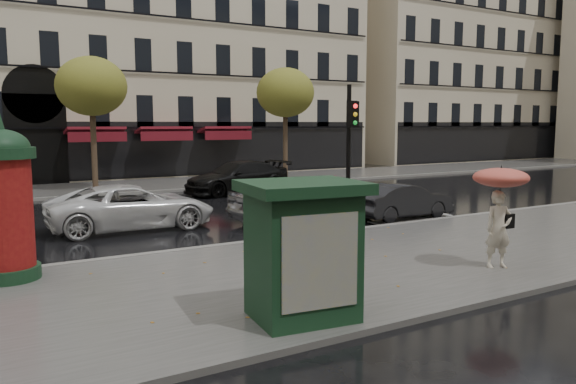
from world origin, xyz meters
TOP-DOWN VIEW (x-y plane):
  - ground at (0.00, 0.00)m, footprint 160.00×160.00m
  - near_sidewalk at (0.00, -0.50)m, footprint 90.00×7.00m
  - far_sidewalk at (0.00, 19.00)m, footprint 90.00×6.00m
  - near_kerb at (0.00, 3.00)m, footprint 90.00×0.25m
  - far_kerb at (0.00, 16.00)m, footprint 90.00×0.25m
  - zebra_crossing at (6.00, 9.60)m, footprint 3.60×11.75m
  - bldg_far_corner at (6.00, 30.00)m, footprint 26.00×14.00m
  - bldg_far_right at (34.00, 30.00)m, footprint 24.00×14.00m
  - tree_far_left at (-2.00, 18.00)m, footprint 3.40×3.40m
  - tree_far_right at (9.00, 18.00)m, footprint 3.40×3.40m
  - woman_umbrella at (2.56, -2.46)m, footprint 1.23×1.23m
  - woman_red at (0.22, 0.81)m, footprint 1.09×1.03m
  - man_burgundy at (1.44, 2.40)m, footprint 0.94×0.67m
  - morris_column at (-7.14, 2.19)m, footprint 1.32×1.32m
  - traffic_light at (2.23, 2.71)m, footprint 0.29×0.42m
  - newsstand at (-3.06, -3.00)m, footprint 2.12×1.85m
  - car_silver at (2.16, 5.79)m, footprint 4.84×2.19m
  - car_darkgrey at (5.76, 4.20)m, footprint 3.86×1.40m
  - car_white at (-3.16, 7.11)m, footprint 5.30×2.51m
  - car_black at (3.82, 13.85)m, footprint 5.63×2.88m

SIDE VIEW (x-z plane):
  - ground at x=0.00m, z-range 0.00..0.00m
  - zebra_crossing at x=6.00m, z-range 0.00..0.01m
  - near_sidewalk at x=0.00m, z-range 0.00..0.12m
  - far_sidewalk at x=0.00m, z-range 0.00..0.12m
  - near_kerb at x=0.00m, z-range 0.00..0.14m
  - far_kerb at x=0.00m, z-range 0.00..0.14m
  - car_darkgrey at x=5.76m, z-range 0.00..1.26m
  - car_white at x=-3.16m, z-range 0.00..1.46m
  - car_black at x=3.82m, z-range 0.00..1.56m
  - car_silver at x=2.16m, z-range 0.00..1.61m
  - woman_red at x=0.22m, z-range 0.12..1.89m
  - man_burgundy at x=1.44m, z-range 0.12..1.90m
  - newsstand at x=-3.06m, z-range 0.15..2.47m
  - woman_umbrella at x=2.56m, z-range 0.50..2.85m
  - morris_column at x=-7.14m, z-range 0.04..3.61m
  - traffic_light at x=2.23m, z-range 0.59..5.01m
  - tree_far_left at x=-2.00m, z-range 1.85..8.49m
  - tree_far_right at x=9.00m, z-range 1.85..8.49m
  - bldg_far_corner at x=6.00m, z-range -0.14..22.76m
  - bldg_far_right at x=34.00m, z-range -0.14..22.76m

